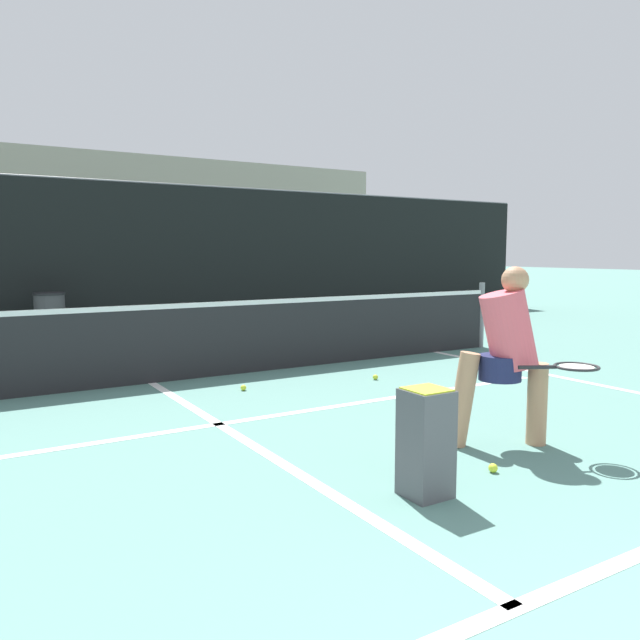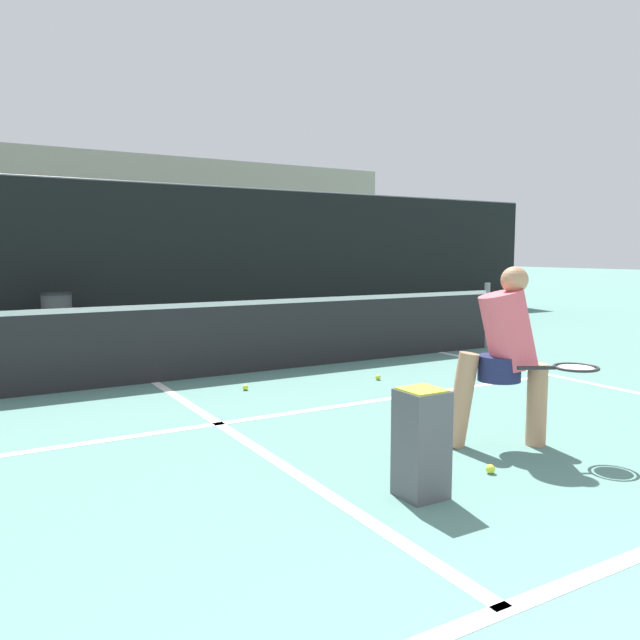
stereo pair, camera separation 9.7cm
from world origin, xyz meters
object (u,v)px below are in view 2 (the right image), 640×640
at_px(player_practicing, 506,351).
at_px(parked_car, 240,286).
at_px(trash_bin, 57,315).
at_px(ball_hopper, 421,440).

xyz_separation_m(player_practicing, parked_car, (3.21, 12.96, -0.17)).
height_order(trash_bin, parked_car, parked_car).
bearing_deg(player_practicing, parked_car, 103.60).
relative_size(ball_hopper, parked_car, 0.16).
distance_m(ball_hopper, trash_bin, 9.19).
bearing_deg(parked_car, ball_hopper, -108.38).
xyz_separation_m(player_practicing, trash_bin, (-2.23, 8.65, -0.36)).
bearing_deg(parked_car, trash_bin, -141.58).
height_order(player_practicing, ball_hopper, player_practicing).
distance_m(player_practicing, parked_car, 13.35).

